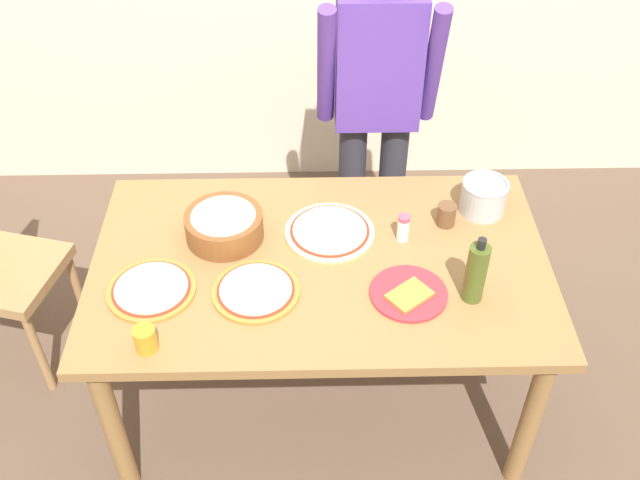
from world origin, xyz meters
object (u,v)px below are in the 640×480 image
person_cook (377,101)px  cup_small_brown (446,215)px  pizza_cooked_on_tray (152,289)px  salt_shaker (403,228)px  olive_oil_bottle (476,273)px  pizza_second_cooked (256,291)px  pizza_raw_on_board (330,232)px  cup_orange (145,339)px  popcorn_bowl (224,224)px  dining_table (320,279)px  plate_with_slice (409,294)px  steel_pot (484,196)px

person_cook → cup_small_brown: (0.22, -0.57, -0.14)m
pizza_cooked_on_tray → salt_shaker: size_ratio=2.81×
olive_oil_bottle → salt_shaker: bearing=124.0°
pizza_second_cooked → cup_small_brown: bearing=26.5°
pizza_raw_on_board → pizza_cooked_on_tray: (-0.60, -0.28, 0.00)m
cup_orange → popcorn_bowl: bearing=68.7°
dining_table → pizza_cooked_on_tray: bearing=-166.2°
person_cook → cup_small_brown: person_cook is taller
pizza_cooked_on_tray → cup_small_brown: (1.03, 0.33, 0.03)m
pizza_raw_on_board → salt_shaker: size_ratio=3.10×
pizza_cooked_on_tray → popcorn_bowl: 0.36m
cup_orange → salt_shaker: (0.84, 0.49, 0.01)m
pizza_cooked_on_tray → pizza_second_cooked: same height
dining_table → cup_orange: size_ratio=18.82×
pizza_second_cooked → plate_with_slice: 0.51m
pizza_raw_on_board → dining_table: bearing=-104.8°
cup_small_brown → pizza_second_cooked: bearing=-153.5°
cup_orange → cup_small_brown: same height
olive_oil_bottle → plate_with_slice: bearing=176.7°
dining_table → cup_small_brown: size_ratio=18.82×
pizza_cooked_on_tray → steel_pot: steel_pot is taller
olive_oil_bottle → cup_small_brown: size_ratio=3.01×
steel_pot → salt_shaker: size_ratio=1.64×
person_cook → pizza_raw_on_board: person_cook is taller
pizza_cooked_on_tray → salt_shaker: bearing=15.8°
person_cook → salt_shaker: (0.05, -0.65, -0.13)m
dining_table → cup_small_brown: 0.52m
cup_small_brown → steel_pot: bearing=26.9°
popcorn_bowl → salt_shaker: size_ratio=2.64×
salt_shaker → olive_oil_bottle: bearing=-56.0°
pizza_second_cooked → popcorn_bowl: bearing=113.4°
popcorn_bowl → salt_shaker: (0.64, -0.03, -0.01)m
dining_table → pizza_raw_on_board: size_ratio=4.87×
dining_table → cup_small_brown: bearing=22.0°
cup_small_brown → salt_shaker: salt_shaker is taller
dining_table → pizza_raw_on_board: 0.18m
pizza_raw_on_board → popcorn_bowl: 0.38m
person_cook → cup_orange: 1.39m
pizza_raw_on_board → person_cook: bearing=71.1°
person_cook → plate_with_slice: (0.04, -0.93, -0.17)m
plate_with_slice → salt_shaker: salt_shaker is taller
dining_table → cup_orange: (-0.54, -0.38, 0.13)m
pizza_cooked_on_tray → steel_pot: 1.25m
pizza_second_cooked → salt_shaker: bearing=26.6°
pizza_cooked_on_tray → cup_orange: size_ratio=3.51×
plate_with_slice → steel_pot: steel_pot is taller
olive_oil_bottle → salt_shaker: (-0.20, 0.29, -0.06)m
olive_oil_bottle → dining_table: bearing=159.2°
pizza_second_cooked → plate_with_slice: bearing=-2.6°
olive_oil_bottle → pizza_raw_on_board: bearing=144.4°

